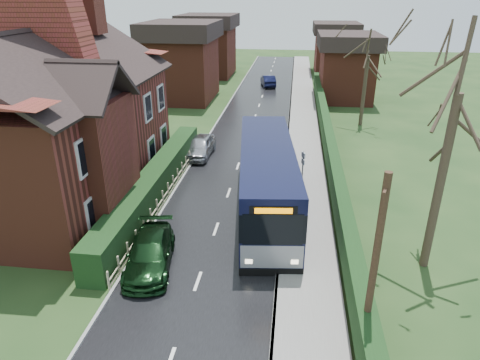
# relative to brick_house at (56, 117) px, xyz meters

# --- Properties ---
(ground) EXTENTS (140.00, 140.00, 0.00)m
(ground) POSITION_rel_brick_house_xyz_m (8.73, -4.78, -4.38)
(ground) COLOR #344D21
(ground) RESTS_ON ground
(road) EXTENTS (6.00, 100.00, 0.02)m
(road) POSITION_rel_brick_house_xyz_m (8.73, 5.22, -4.37)
(road) COLOR black
(road) RESTS_ON ground
(pavement) EXTENTS (2.50, 100.00, 0.14)m
(pavement) POSITION_rel_brick_house_xyz_m (12.98, 5.22, -4.31)
(pavement) COLOR slate
(pavement) RESTS_ON ground
(kerb_right) EXTENTS (0.12, 100.00, 0.14)m
(kerb_right) POSITION_rel_brick_house_xyz_m (11.78, 5.22, -4.31)
(kerb_right) COLOR gray
(kerb_right) RESTS_ON ground
(kerb_left) EXTENTS (0.12, 100.00, 0.10)m
(kerb_left) POSITION_rel_brick_house_xyz_m (5.68, 5.22, -4.33)
(kerb_left) COLOR gray
(kerb_left) RESTS_ON ground
(front_hedge) EXTENTS (1.20, 16.00, 1.60)m
(front_hedge) POSITION_rel_brick_house_xyz_m (4.83, 0.22, -3.58)
(front_hedge) COLOR black
(front_hedge) RESTS_ON ground
(picket_fence) EXTENTS (0.10, 16.00, 0.90)m
(picket_fence) POSITION_rel_brick_house_xyz_m (5.58, 0.22, -3.93)
(picket_fence) COLOR tan
(picket_fence) RESTS_ON ground
(right_wall_hedge) EXTENTS (0.60, 50.00, 1.80)m
(right_wall_hedge) POSITION_rel_brick_house_xyz_m (14.53, 5.22, -3.36)
(right_wall_hedge) COLOR maroon
(right_wall_hedge) RESTS_ON ground
(brick_house) EXTENTS (9.30, 14.60, 10.30)m
(brick_house) POSITION_rel_brick_house_xyz_m (0.00, 0.00, 0.00)
(brick_house) COLOR maroon
(brick_house) RESTS_ON ground
(bus) EXTENTS (3.77, 11.45, 3.41)m
(bus) POSITION_rel_brick_house_xyz_m (10.94, -0.57, -2.68)
(bus) COLOR black
(bus) RESTS_ON ground
(car_silver) EXTENTS (1.75, 4.05, 1.36)m
(car_silver) POSITION_rel_brick_house_xyz_m (5.93, 6.81, -3.70)
(car_silver) COLOR #ACACB1
(car_silver) RESTS_ON ground
(car_green) EXTENTS (2.44, 4.52, 1.25)m
(car_green) POSITION_rel_brick_house_xyz_m (6.61, -6.02, -3.75)
(car_green) COLOR black
(car_green) RESTS_ON ground
(car_distant) EXTENTS (2.16, 4.16, 1.31)m
(car_distant) POSITION_rel_brick_house_xyz_m (8.99, 30.62, -3.72)
(car_distant) COLOR black
(car_distant) RESTS_ON ground
(bus_stop_sign) EXTENTS (0.21, 0.39, 2.65)m
(bus_stop_sign) POSITION_rel_brick_house_xyz_m (12.73, 1.22, -2.63)
(bus_stop_sign) COLOR slate
(bus_stop_sign) RESTS_ON ground
(telegraph_pole) EXTENTS (0.33, 0.78, 6.19)m
(telegraph_pole) POSITION_rel_brick_house_xyz_m (14.53, -9.78, -1.24)
(telegraph_pole) COLOR #332116
(telegraph_pole) RESTS_ON ground
(tree_right_near) EXTENTS (4.71, 4.71, 10.17)m
(tree_right_near) POSITION_rel_brick_house_xyz_m (17.73, -4.50, 3.22)
(tree_right_near) COLOR #3B2D23
(tree_right_near) RESTS_ON ground
(tree_right_far) EXTENTS (4.20, 4.20, 8.11)m
(tree_right_far) POSITION_rel_brick_house_xyz_m (17.73, 15.68, 1.68)
(tree_right_far) COLOR #33291E
(tree_right_far) RESTS_ON ground
(tree_house_side) EXTENTS (4.11, 4.11, 9.35)m
(tree_house_side) POSITION_rel_brick_house_xyz_m (-4.24, 13.22, 2.61)
(tree_house_side) COLOR #362820
(tree_house_side) RESTS_ON ground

